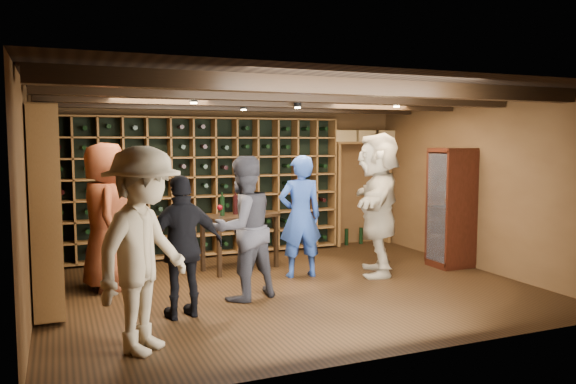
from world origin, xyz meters
name	(u,v)px	position (x,y,z in m)	size (l,w,h in m)	color
ground	(288,287)	(0.00, 0.00, 0.00)	(6.00, 6.00, 0.00)	black
room_shell	(287,98)	(0.00, 0.05, 2.42)	(6.00, 6.00, 6.00)	brown
wine_rack_back	(204,186)	(-0.52, 2.33, 1.15)	(4.65, 0.30, 2.20)	brown
wine_rack_left	(48,202)	(-2.83, 0.82, 1.15)	(0.30, 2.65, 2.20)	brown
crate_shelf	(362,158)	(2.41, 2.32, 1.57)	(1.20, 0.32, 2.07)	brown
display_cabinet	(451,210)	(2.71, 0.20, 0.86)	(0.55, 0.50, 1.75)	#34110A
man_blue_shirt	(300,216)	(0.38, 0.49, 0.85)	(0.62, 0.40, 1.69)	navy
man_grey_suit	(243,228)	(-0.69, -0.28, 0.86)	(0.83, 0.65, 1.71)	black
guest_red_floral	(106,216)	(-2.16, 0.84, 0.93)	(0.91, 0.59, 1.87)	maroon
guest_woman_black	(183,247)	(-1.50, -0.70, 0.77)	(0.90, 0.37, 1.53)	black
guest_khaki	(144,250)	(-2.02, -1.54, 0.92)	(1.19, 0.69, 1.85)	gray
guest_beige	(378,204)	(1.46, 0.22, 1.00)	(1.86, 0.59, 2.00)	tan
tasting_table	(240,220)	(-0.27, 1.22, 0.73)	(1.19, 0.82, 1.09)	black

